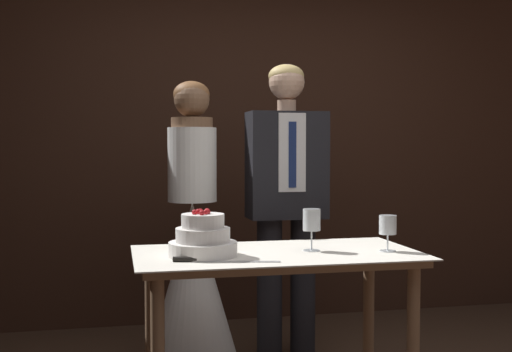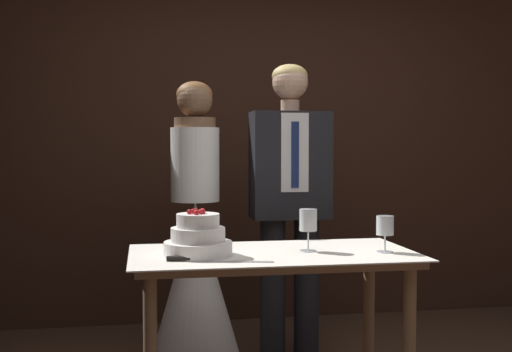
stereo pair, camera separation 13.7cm
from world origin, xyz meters
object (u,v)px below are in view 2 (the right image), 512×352
(cake_knife, at_px, (199,260))
(tiered_cake, at_px, (198,239))
(wine_glass_middle, at_px, (385,227))
(wine_glass_near, at_px, (308,222))
(bride, at_px, (195,261))
(groom, at_px, (290,192))
(cake_table, at_px, (273,276))

(cake_knife, bearing_deg, tiered_cake, 100.38)
(wine_glass_middle, bearing_deg, wine_glass_near, 165.25)
(bride, height_order, groom, groom)
(tiered_cake, bearing_deg, wine_glass_near, 3.90)
(tiered_cake, xyz_separation_m, cake_knife, (-0.01, -0.14, -0.07))
(bride, relative_size, groom, 0.94)
(bride, bearing_deg, cake_table, -72.11)
(cake_knife, bearing_deg, groom, 72.39)
(wine_glass_near, height_order, bride, bride)
(tiered_cake, distance_m, wine_glass_near, 0.51)
(groom, bearing_deg, bride, 179.95)
(tiered_cake, distance_m, groom, 1.11)
(cake_table, bearing_deg, bride, 107.89)
(wine_glass_middle, xyz_separation_m, bride, (-0.78, 0.96, -0.30))
(wine_glass_near, bearing_deg, cake_knife, -161.10)
(bride, bearing_deg, wine_glass_near, -63.00)
(wine_glass_middle, bearing_deg, bride, 129.04)
(cake_table, relative_size, tiered_cake, 4.28)
(cake_knife, distance_m, wine_glass_near, 0.56)
(tiered_cake, bearing_deg, cake_knife, -92.96)
(cake_knife, relative_size, wine_glass_near, 2.27)
(tiered_cake, bearing_deg, wine_glass_middle, -3.65)
(cake_table, xyz_separation_m, wine_glass_near, (0.16, -0.00, 0.24))
(bride, bearing_deg, tiered_cake, -93.82)
(groom, bearing_deg, wine_glass_near, -97.56)
(tiered_cake, relative_size, wine_glass_near, 1.55)
(bride, xyz_separation_m, groom, (0.56, -0.00, 0.39))
(cake_knife, height_order, bride, bride)
(tiered_cake, xyz_separation_m, wine_glass_near, (0.50, 0.03, 0.06))
(tiered_cake, xyz_separation_m, wine_glass_middle, (0.84, -0.05, 0.04))
(tiered_cake, distance_m, bride, 0.94)
(wine_glass_middle, height_order, bride, bride)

